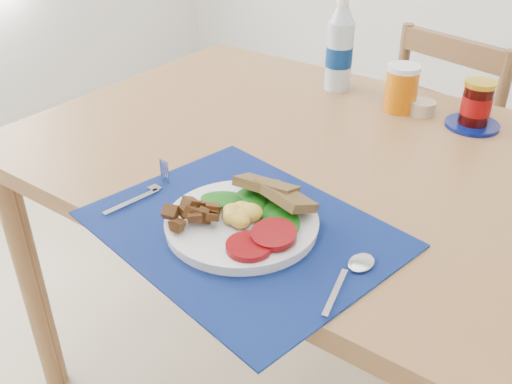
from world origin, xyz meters
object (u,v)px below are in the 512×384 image
jam_on_saucer (476,107)px  juice_glass (401,90)px  breakfast_plate (238,219)px  water_bottle (339,50)px  chair_far (456,133)px

jam_on_saucer → juice_glass: bearing=-176.9°
juice_glass → jam_on_saucer: (0.17, 0.01, -0.00)m
jam_on_saucer → breakfast_plate: bearing=-106.0°
juice_glass → water_bottle: bearing=168.9°
water_bottle → chair_far: bearing=60.7°
breakfast_plate → water_bottle: (-0.18, 0.66, 0.08)m
breakfast_plate → juice_glass: size_ratio=2.39×
water_bottle → juice_glass: water_bottle is taller
water_bottle → jam_on_saucer: size_ratio=1.93×
chair_far → jam_on_saucer: (0.14, -0.42, 0.27)m
water_bottle → breakfast_plate: bearing=-74.5°
breakfast_plate → juice_glass: juice_glass is taller
water_bottle → juice_glass: bearing=-11.1°
water_bottle → juice_glass: (0.19, -0.04, -0.05)m
chair_far → water_bottle: 0.55m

